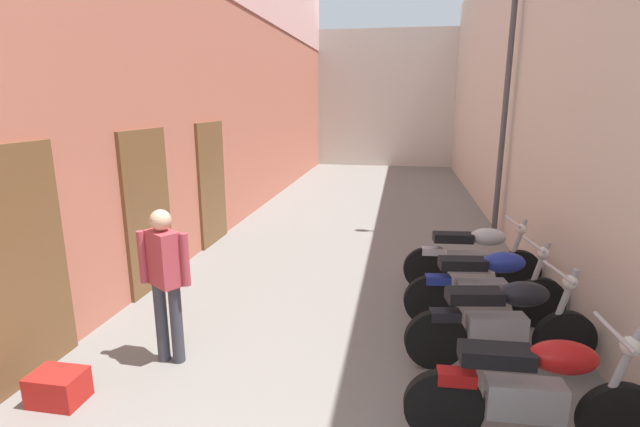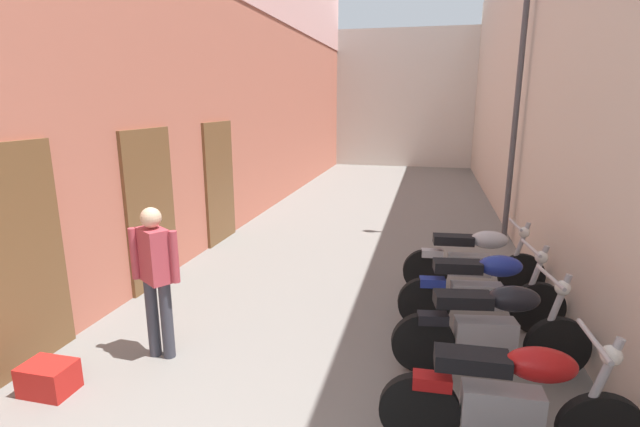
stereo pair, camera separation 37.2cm
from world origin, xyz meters
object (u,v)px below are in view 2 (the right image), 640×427
Objects in this scene: motorcycle_third at (511,397)px; motorcycle_sixth at (474,259)px; plastic_crate at (49,378)px; street_lamp at (513,85)px; pedestrian_mid_alley at (156,272)px; motorcycle_fourth at (492,326)px; motorcycle_fifth at (482,289)px.

motorcycle_sixth is (-0.00, 3.05, 0.00)m from motorcycle_third.
street_lamp reaches higher than plastic_crate.
motorcycle_third is at bearing 1.56° from plastic_crate.
street_lamp is (3.94, 5.11, 1.91)m from pedestrian_mid_alley.
motorcycle_fourth and motorcycle_sixth have the same top height.
motorcycle_third and motorcycle_fourth have the same top height.
motorcycle_third is 3.33m from pedestrian_mid_alley.
motorcycle_sixth is at bearing 90.00° from motorcycle_fifth.
motorcycle_fourth is at bearing -90.00° from motorcycle_fifth.
motorcycle_fifth is at bearing 90.00° from motorcycle_third.
motorcycle_fourth is 0.38× the size of street_lamp.
motorcycle_sixth is 1.18× the size of pedestrian_mid_alley.
motorcycle_fourth is 1.00× the size of motorcycle_fifth.
motorcycle_third is at bearing -96.92° from street_lamp.
motorcycle_sixth is (0.00, 1.04, 0.00)m from motorcycle_fifth.
street_lamp is (4.58, 5.90, 2.69)m from plastic_crate.
street_lamp is (0.70, 2.74, 2.33)m from motorcycle_sixth.
plastic_crate is 7.94m from street_lamp.
motorcycle_fifth is 0.38× the size of street_lamp.
plastic_crate is (-3.88, -3.16, -0.36)m from motorcycle_sixth.
motorcycle_fifth is 4.44m from plastic_crate.
street_lamp is at bearing 75.63° from motorcycle_sixth.
plastic_crate is at bearing -178.44° from motorcycle_third.
motorcycle_third is at bearing -90.00° from motorcycle_fifth.
motorcycle_third is 0.38× the size of street_lamp.
motorcycle_sixth is at bearing 39.12° from plastic_crate.
motorcycle_sixth is 3.67m from street_lamp.
motorcycle_third is 6.28m from street_lamp.
plastic_crate is at bearing -162.62° from motorcycle_fourth.
plastic_crate is at bearing -127.85° from street_lamp.
motorcycle_fifth is (-0.00, 2.01, 0.00)m from motorcycle_third.
motorcycle_sixth is at bearing 90.00° from motorcycle_third.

